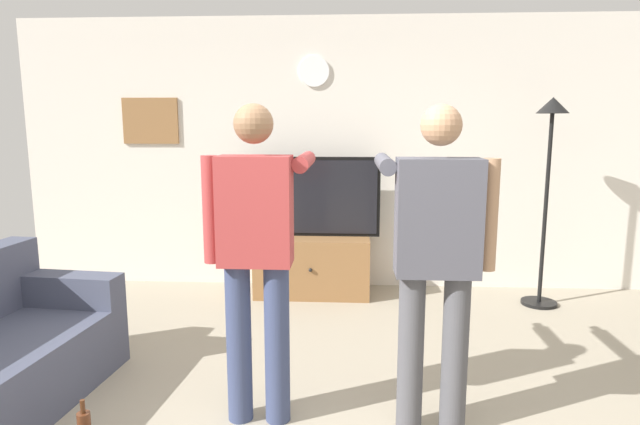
# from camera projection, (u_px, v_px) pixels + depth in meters

# --- Properties ---
(back_wall) EXTENTS (6.40, 0.10, 2.70)m
(back_wall) POSITION_uv_depth(u_px,v_px,m) (336.00, 155.00, 5.36)
(back_wall) COLOR silver
(back_wall) RESTS_ON ground_plane
(tv_stand) EXTENTS (1.11, 0.57, 0.58)m
(tv_stand) POSITION_uv_depth(u_px,v_px,m) (313.00, 265.00, 5.20)
(tv_stand) COLOR olive
(tv_stand) RESTS_ON ground_plane
(television) EXTENTS (1.31, 0.07, 0.77)m
(television) POSITION_uv_depth(u_px,v_px,m) (313.00, 197.00, 5.13)
(television) COLOR black
(television) RESTS_ON tv_stand
(wall_clock) EXTENTS (0.30, 0.03, 0.30)m
(wall_clock) POSITION_uv_depth(u_px,v_px,m) (314.00, 71.00, 5.17)
(wall_clock) COLOR white
(framed_picture) EXTENTS (0.57, 0.04, 0.46)m
(framed_picture) POSITION_uv_depth(u_px,v_px,m) (151.00, 121.00, 5.35)
(framed_picture) COLOR olive
(floor_lamp) EXTENTS (0.32, 0.32, 1.89)m
(floor_lamp) POSITION_uv_depth(u_px,v_px,m) (549.00, 159.00, 4.70)
(floor_lamp) COLOR black
(floor_lamp) RESTS_ON ground_plane
(person_standing_nearer_lamp) EXTENTS (0.57, 0.78, 1.77)m
(person_standing_nearer_lamp) POSITION_uv_depth(u_px,v_px,m) (257.00, 247.00, 2.86)
(person_standing_nearer_lamp) COLOR #384266
(person_standing_nearer_lamp) RESTS_ON ground_plane
(person_standing_nearer_couch) EXTENTS (0.61, 0.78, 1.76)m
(person_standing_nearer_couch) POSITION_uv_depth(u_px,v_px,m) (436.00, 251.00, 2.77)
(person_standing_nearer_couch) COLOR #4C4C51
(person_standing_nearer_couch) RESTS_ON ground_plane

